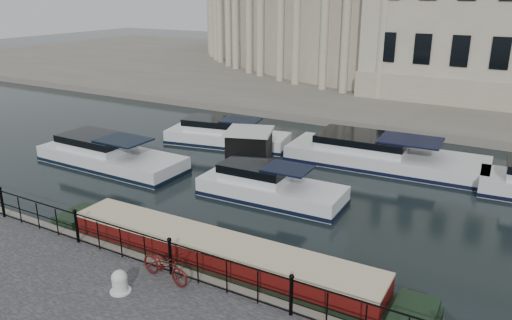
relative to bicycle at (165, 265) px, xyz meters
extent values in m
plane|color=black|center=(-0.07, 2.58, -1.03)|extent=(160.00, 160.00, 0.00)
cube|color=#6B665B|center=(-0.07, 41.58, -0.75)|extent=(120.00, 42.00, 0.55)
cylinder|color=black|center=(-8.07, 0.33, 0.07)|extent=(0.10, 0.10, 1.10)
sphere|color=black|center=(-8.07, 0.33, 0.67)|extent=(0.14, 0.14, 0.14)
cylinder|color=black|center=(-4.07, 0.33, 0.07)|extent=(0.10, 0.10, 1.10)
sphere|color=black|center=(-4.07, 0.33, 0.67)|extent=(0.14, 0.14, 0.14)
cylinder|color=black|center=(-0.07, 0.33, 0.07)|extent=(0.10, 0.10, 1.10)
sphere|color=black|center=(-0.07, 0.33, 0.67)|extent=(0.14, 0.14, 0.14)
cylinder|color=black|center=(3.93, 0.33, 0.07)|extent=(0.10, 0.10, 1.10)
sphere|color=black|center=(3.93, 0.33, 0.67)|extent=(0.14, 0.14, 0.14)
cylinder|color=black|center=(-0.07, 0.33, 0.57)|extent=(24.00, 0.05, 0.05)
cylinder|color=black|center=(-0.07, 0.33, 0.07)|extent=(24.00, 0.04, 0.04)
cylinder|color=black|center=(-0.07, 0.33, -0.40)|extent=(24.00, 0.04, 0.04)
cube|color=#9E937F|center=(5.93, 35.58, 0.52)|extent=(20.30, 14.30, 2.00)
cube|color=#ADA38C|center=(-3.40, 31.61, 5.02)|extent=(5.73, 4.06, 11.00)
cylinder|color=#ADA38C|center=(-2.35, 28.74, 4.42)|extent=(0.70, 0.70, 9.80)
cylinder|color=#ADA38C|center=(-5.56, 29.46, 4.42)|extent=(0.70, 0.70, 9.80)
cube|color=#ADA38C|center=(-8.35, 33.03, 5.02)|extent=(5.90, 4.56, 11.00)
cylinder|color=#ADA38C|center=(-7.66, 30.06, 4.42)|extent=(0.70, 0.70, 9.80)
cylinder|color=#ADA38C|center=(-10.76, 31.15, 4.42)|extent=(0.70, 0.70, 9.80)
cube|color=#ADA38C|center=(-13.11, 35.03, 5.02)|extent=(5.99, 4.99, 11.00)
cylinder|color=#ADA38C|center=(-12.77, 32.00, 4.42)|extent=(0.70, 0.70, 9.80)
cylinder|color=#ADA38C|center=(-15.72, 33.45, 4.42)|extent=(0.70, 0.70, 9.80)
cube|color=#ADA38C|center=(-17.59, 37.59, 5.02)|extent=(5.99, 5.36, 11.00)
cylinder|color=#ADA38C|center=(-17.62, 34.54, 4.42)|extent=(0.70, 0.70, 9.80)
cylinder|color=#ADA38C|center=(-20.36, 36.33, 4.42)|extent=(0.70, 0.70, 9.80)
cube|color=#ADA38C|center=(-21.73, 40.66, 5.02)|extent=(5.91, 5.64, 11.00)
cylinder|color=#ADA38C|center=(-22.12, 37.64, 4.42)|extent=(0.70, 0.70, 9.80)
cylinder|color=#ADA38C|center=(-24.64, 39.75, 4.42)|extent=(0.70, 0.70, 9.80)
cube|color=#ADA38C|center=(-25.47, 44.21, 5.02)|extent=(5.74, 5.85, 11.00)
cylinder|color=#ADA38C|center=(-26.22, 41.25, 4.42)|extent=(0.70, 0.70, 9.80)
cylinder|color=#ADA38C|center=(-28.47, 43.65, 4.42)|extent=(0.70, 0.70, 9.80)
cube|color=#ADA38C|center=(-28.76, 48.18, 5.02)|extent=(5.49, 5.97, 11.00)
cylinder|color=#ADA38C|center=(-29.86, 45.33, 4.42)|extent=(0.70, 0.70, 9.80)
cylinder|color=#ADA38C|center=(-31.80, 47.98, 4.42)|extent=(0.70, 0.70, 9.80)
cube|color=#ADA38C|center=(-31.55, 52.51, 5.02)|extent=(5.16, 6.00, 11.00)
cylinder|color=#ADA38C|center=(-32.99, 49.82, 4.42)|extent=(0.70, 0.70, 9.80)
cylinder|color=#ADA38C|center=(-34.60, 52.68, 4.42)|extent=(0.70, 0.70, 9.80)
cube|color=#ADA38C|center=(-33.80, 57.15, 5.02)|extent=(4.76, 5.95, 11.00)
cylinder|color=#ADA38C|center=(-35.55, 54.65, 4.42)|extent=(0.70, 0.70, 9.80)
cylinder|color=#ADA38C|center=(-36.81, 57.68, 4.42)|extent=(0.70, 0.70, 9.80)
imported|color=#4F110E|center=(0.00, 0.00, 0.00)|extent=(1.89, 0.86, 0.96)
cylinder|color=silver|center=(-0.72, -1.12, -0.25)|extent=(0.43, 0.43, 0.45)
sphere|color=silver|center=(-0.72, -1.12, -0.03)|extent=(0.45, 0.45, 0.45)
cylinder|color=silver|center=(-0.72, -1.12, -0.46)|extent=(0.60, 0.60, 0.04)
cube|color=black|center=(0.59, 1.79, -0.93)|extent=(13.63, 2.04, 0.82)
cube|color=#500D0B|center=(0.59, 1.79, -0.28)|extent=(10.91, 1.72, 0.63)
cube|color=beige|center=(0.59, 1.79, 0.12)|extent=(10.91, 1.78, 0.09)
cube|color=#6B665B|center=(-3.44, 10.63, -0.98)|extent=(3.68, 3.37, 0.25)
cube|color=black|center=(-3.44, 10.63, 0.07)|extent=(2.56, 2.56, 1.81)
cube|color=silver|center=(-3.44, 10.63, 1.02)|extent=(2.82, 2.82, 0.12)
cube|color=silver|center=(-9.93, 7.63, -0.83)|extent=(8.22, 2.83, 1.20)
cube|color=black|center=(-9.93, 7.63, -0.91)|extent=(8.30, 2.86, 0.18)
cube|color=silver|center=(-10.92, 7.64, 0.02)|extent=(3.71, 2.28, 0.90)
cube|color=black|center=(-8.95, 7.62, 0.52)|extent=(2.48, 1.94, 0.08)
cube|color=white|center=(-0.74, 7.94, -0.83)|extent=(6.42, 2.50, 1.20)
cube|color=black|center=(-0.74, 7.94, -0.91)|extent=(6.48, 2.53, 0.18)
cube|color=white|center=(-1.50, 7.92, 0.02)|extent=(2.92, 1.98, 0.90)
cube|color=black|center=(0.02, 7.97, 0.52)|extent=(1.96, 1.67, 0.08)
cube|color=white|center=(-6.80, 13.77, -0.83)|extent=(7.48, 3.57, 1.20)
cube|color=black|center=(-6.80, 13.77, -0.91)|extent=(7.55, 3.61, 0.18)
cube|color=white|center=(-7.65, 13.61, 0.02)|extent=(3.52, 2.43, 0.90)
cube|color=black|center=(-5.96, 13.93, 0.52)|extent=(2.41, 1.96, 0.08)
cube|color=silver|center=(2.29, 14.68, -0.83)|extent=(10.15, 3.76, 1.20)
cube|color=black|center=(2.29, 14.68, -0.91)|extent=(10.25, 3.79, 0.18)
cube|color=silver|center=(1.09, 14.62, 0.02)|extent=(4.63, 2.88, 0.90)
cube|color=black|center=(3.49, 14.75, 0.52)|extent=(3.11, 2.42, 0.08)
camera|label=1|loc=(8.68, -9.74, 7.62)|focal=35.00mm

